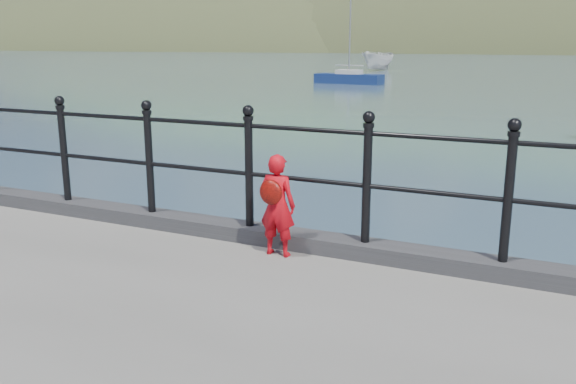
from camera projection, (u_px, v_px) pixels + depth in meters
The scene contains 6 objects.
ground at pixel (310, 336), 6.23m from camera, with size 600.00×600.00×0.00m, color #2D4251.
kerb at pixel (305, 241), 5.84m from camera, with size 60.00×0.30×0.15m, color #28282B.
railing at pixel (305, 164), 5.66m from camera, with size 18.11×0.11×1.20m.
child at pixel (277, 204), 5.55m from camera, with size 0.35×0.30×0.95m.
launch_white at pixel (378, 61), 63.61m from camera, with size 1.97×5.25×2.03m, color silver.
sailboat_port at pixel (349, 79), 43.91m from camera, with size 5.01×1.91×7.28m.
Camera 1 is at (2.22, -5.25, 2.93)m, focal length 38.00 mm.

